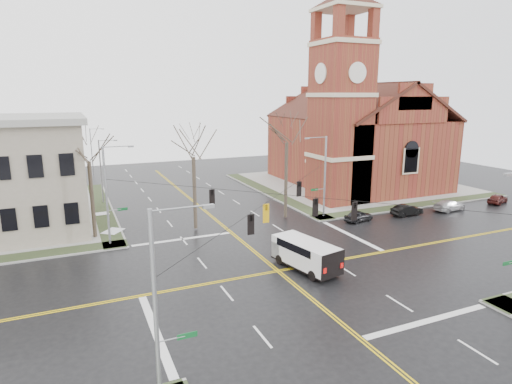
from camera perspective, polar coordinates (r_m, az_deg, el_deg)
name	(u,v)px	position (r m, az deg, el deg)	size (l,w,h in m)	color
ground	(278,271)	(34.19, 2.94, -10.48)	(120.00, 120.00, 0.00)	black
sidewalks	(278,270)	(34.16, 2.95, -10.36)	(80.00, 80.00, 0.17)	gray
road_markings	(278,271)	(34.19, 2.94, -10.47)	(100.00, 100.00, 0.01)	gold
church	(353,130)	(65.81, 12.81, 8.09)	(24.28, 27.48, 27.50)	maroon
signal_pole_ne	(324,174)	(47.81, 9.00, 2.35)	(2.75, 0.22, 9.00)	gray
signal_pole_nw	(108,193)	(40.54, -19.09, -0.09)	(2.75, 0.22, 9.00)	gray
signal_pole_sw	(159,306)	(18.83, -12.75, -14.59)	(2.75, 0.22, 9.00)	gray
span_wires	(279,194)	(32.24, 3.07, -0.30)	(23.02, 23.02, 0.03)	black
traffic_signals	(283,206)	(31.85, 3.59, -1.87)	(8.21, 8.26, 1.30)	black
streetlight_north_a	(102,169)	(56.85, -19.85, 2.91)	(2.30, 0.20, 8.00)	gray
streetlight_north_b	(92,150)	(76.64, -20.97, 5.21)	(2.30, 0.20, 8.00)	gray
cargo_van	(304,252)	(34.40, 6.37, -7.96)	(3.53, 6.36, 2.29)	white
parked_car_a	(359,216)	(48.09, 13.51, -3.11)	(1.41, 3.52, 1.20)	black
parked_car_b	(407,210)	(51.90, 19.48, -2.29)	(1.35, 3.86, 1.27)	black
parked_car_c	(449,205)	(56.05, 24.37, -1.61)	(1.79, 4.40, 1.28)	#B8B9BB
parked_car_d	(498,199)	(62.45, 29.53, -0.77)	(1.47, 3.66, 1.25)	#431513
tree_nw_far	(88,156)	(42.61, -21.45, 4.44)	(4.00, 4.00, 10.98)	#342921
tree_nw_near	(193,152)	(42.77, -8.36, 5.26)	(4.00, 4.00, 11.02)	#342921
tree_ne	(287,138)	(46.41, 4.11, 7.25)	(4.00, 4.00, 12.48)	#342921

